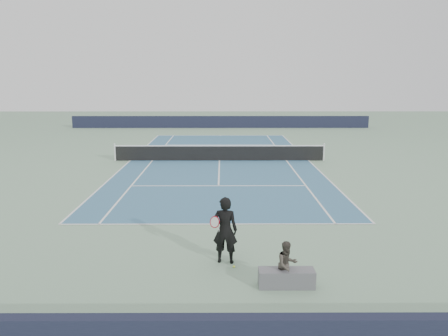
{
  "coord_description": "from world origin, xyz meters",
  "views": [
    {
      "loc": [
        0.18,
        -26.32,
        5.0
      ],
      "look_at": [
        0.25,
        -7.52,
        1.1
      ],
      "focal_mm": 35.0,
      "sensor_mm": 36.0,
      "label": 1
    }
  ],
  "objects_px": {
    "spectator_bench": "(287,271)",
    "tennis_player": "(225,230)",
    "tennis_ball": "(234,267)",
    "tennis_net": "(219,153)"
  },
  "relations": [
    {
      "from": "tennis_net",
      "to": "tennis_player",
      "type": "relative_size",
      "value": 6.9
    },
    {
      "from": "tennis_ball",
      "to": "spectator_bench",
      "type": "height_order",
      "value": "spectator_bench"
    },
    {
      "from": "tennis_net",
      "to": "tennis_player",
      "type": "xyz_separation_m",
      "value": [
        0.25,
        -15.04,
        0.43
      ]
    },
    {
      "from": "tennis_ball",
      "to": "tennis_player",
      "type": "bearing_deg",
      "value": 123.65
    },
    {
      "from": "tennis_net",
      "to": "spectator_bench",
      "type": "relative_size",
      "value": 9.07
    },
    {
      "from": "tennis_ball",
      "to": "spectator_bench",
      "type": "bearing_deg",
      "value": -40.75
    },
    {
      "from": "tennis_player",
      "to": "tennis_ball",
      "type": "bearing_deg",
      "value": -56.35
    },
    {
      "from": "spectator_bench",
      "to": "tennis_player",
      "type": "bearing_deg",
      "value": 136.02
    },
    {
      "from": "tennis_ball",
      "to": "tennis_net",
      "type": "bearing_deg",
      "value": 91.83
    },
    {
      "from": "tennis_player",
      "to": "spectator_bench",
      "type": "relative_size",
      "value": 1.31
    }
  ]
}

